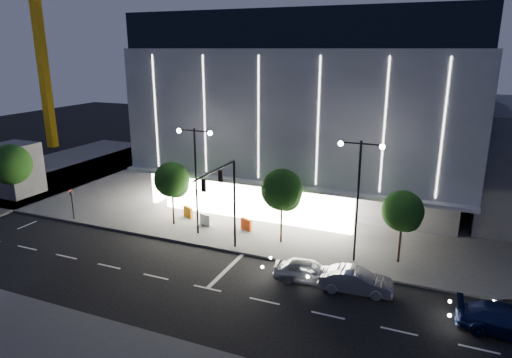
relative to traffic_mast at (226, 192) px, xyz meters
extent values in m
plane|color=black|center=(-1.00, -3.34, -5.03)|extent=(160.00, 160.00, 0.00)
cube|color=#474747|center=(4.00, 20.66, -4.95)|extent=(70.00, 40.00, 0.15)
cube|color=#474747|center=(-31.00, 6.66, -4.95)|extent=(16.00, 50.00, 0.15)
cube|color=#4C4C51|center=(2.00, 20.66, -3.03)|extent=(28.00, 21.00, 4.00)
cube|color=gray|center=(2.00, 18.66, 4.47)|extent=(30.00, 25.00, 11.00)
cube|color=black|center=(2.00, 18.66, 11.47)|extent=(29.40, 24.50, 3.00)
cube|color=white|center=(-1.00, 7.36, -3.03)|extent=(18.00, 0.40, 3.60)
cube|color=white|center=(-11.80, 12.66, -3.03)|extent=(0.40, 10.00, 3.60)
cube|color=gray|center=(2.00, 6.36, -0.93)|extent=(30.00, 2.00, 0.30)
cube|color=white|center=(2.00, 6.14, 4.47)|extent=(24.00, 0.06, 10.00)
cylinder|color=black|center=(0.00, 1.46, -1.53)|extent=(0.18, 0.18, 7.00)
cylinder|color=black|center=(0.00, -1.44, 1.97)|extent=(0.14, 5.80, 0.14)
cube|color=black|center=(0.00, -0.74, 1.37)|extent=(0.28, 0.18, 0.85)
cube|color=black|center=(0.00, -3.14, 1.37)|extent=(0.28, 0.18, 0.85)
sphere|color=#FF0C0C|center=(-0.12, -0.74, 1.67)|extent=(0.14, 0.14, 0.14)
cylinder|color=black|center=(-4.00, 2.66, -0.53)|extent=(0.16, 0.16, 9.00)
cylinder|color=black|center=(-4.70, 2.66, 3.77)|extent=(1.40, 0.10, 0.10)
cylinder|color=black|center=(-3.30, 2.66, 3.77)|extent=(1.40, 0.10, 0.10)
sphere|color=white|center=(-5.40, 2.66, 3.67)|extent=(0.36, 0.36, 0.36)
sphere|color=white|center=(-2.60, 2.66, 3.67)|extent=(0.36, 0.36, 0.36)
cylinder|color=black|center=(9.00, 2.66, -0.53)|extent=(0.16, 0.16, 9.00)
cylinder|color=black|center=(8.30, 2.66, 3.77)|extent=(1.40, 0.10, 0.10)
cylinder|color=black|center=(9.70, 2.66, 3.77)|extent=(1.40, 0.10, 0.10)
sphere|color=white|center=(7.60, 2.66, 3.67)|extent=(0.36, 0.36, 0.36)
sphere|color=white|center=(10.40, 2.66, 3.67)|extent=(0.36, 0.36, 0.36)
cylinder|color=black|center=(-16.00, 1.16, -3.53)|extent=(0.12, 0.12, 3.00)
cube|color=black|center=(-16.00, 1.16, -2.33)|extent=(0.22, 0.16, 0.55)
sphere|color=#FF0C0C|center=(-16.00, 1.05, -2.18)|extent=(0.10, 0.10, 0.10)
cube|color=gold|center=(-43.00, 24.66, 8.97)|extent=(1.20, 1.20, 28.00)
cylinder|color=black|center=(-7.00, 3.66, -3.14)|extent=(0.16, 0.16, 3.78)
sphere|color=#123A0F|center=(-7.00, 3.66, -0.82)|extent=(3.02, 3.02, 3.02)
sphere|color=#123A0F|center=(-6.70, 3.86, -1.36)|extent=(2.16, 2.16, 2.16)
sphere|color=#123A0F|center=(-7.25, 3.51, -1.14)|extent=(1.94, 1.94, 1.94)
cylinder|color=black|center=(3.00, 3.66, -3.00)|extent=(0.16, 0.16, 4.06)
sphere|color=#123A0F|center=(3.00, 3.66, -0.50)|extent=(3.25, 3.25, 3.25)
sphere|color=#123A0F|center=(3.30, 3.86, -1.08)|extent=(2.32, 2.32, 2.32)
sphere|color=#123A0F|center=(2.75, 3.51, -0.85)|extent=(2.09, 2.09, 2.09)
cylinder|color=black|center=(12.00, 3.66, -3.21)|extent=(0.16, 0.16, 3.64)
sphere|color=#123A0F|center=(12.00, 3.66, -0.97)|extent=(2.91, 2.91, 2.91)
sphere|color=#123A0F|center=(12.30, 3.86, -1.49)|extent=(2.08, 2.08, 2.08)
sphere|color=#123A0F|center=(11.75, 3.51, -1.28)|extent=(1.87, 1.87, 1.87)
imported|color=#9A9DA1|center=(6.70, -1.40, -4.26)|extent=(4.68, 2.36, 1.53)
imported|color=#BABBC3|center=(9.92, -1.52, -4.26)|extent=(4.80, 2.09, 1.53)
imported|color=#152050|center=(18.46, -2.74, -4.25)|extent=(5.39, 2.26, 1.56)
cube|color=#CE6A0B|center=(-6.71, 5.59, -4.38)|extent=(1.11, 0.67, 1.00)
cube|color=#DE3E0C|center=(-0.58, 4.88, -4.38)|extent=(1.11, 0.64, 1.00)
cube|color=white|center=(-4.29, 4.50, -4.38)|extent=(1.13, 0.48, 1.00)
camera|label=1|loc=(14.25, -28.01, 9.98)|focal=32.00mm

